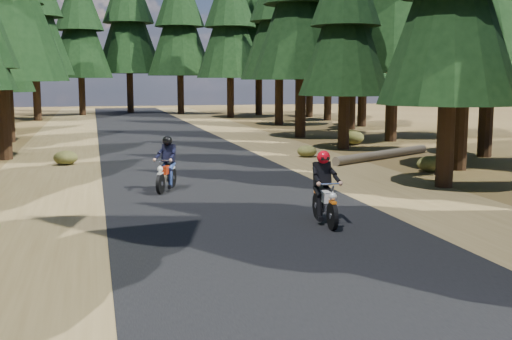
{
  "coord_description": "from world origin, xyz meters",
  "views": [
    {
      "loc": [
        -3.17,
        -11.01,
        2.94
      ],
      "look_at": [
        0.0,
        1.5,
        1.1
      ],
      "focal_mm": 45.0,
      "sensor_mm": 36.0,
      "label": 1
    }
  ],
  "objects": [
    {
      "name": "log_near",
      "position": [
        7.18,
        10.66,
        0.16
      ],
      "size": [
        5.05,
        3.23,
        0.32
      ],
      "primitive_type": "cylinder",
      "rotation": [
        0.0,
        1.57,
        0.54
      ],
      "color": "#4C4233",
      "rests_on": "ground"
    },
    {
      "name": "rider_lead",
      "position": [
        1.32,
        1.02,
        0.5
      ],
      "size": [
        0.63,
        1.7,
        1.49
      ],
      "rotation": [
        0.0,
        0.0,
        3.07
      ],
      "color": "silver",
      "rests_on": "road"
    },
    {
      "name": "road",
      "position": [
        0.0,
        5.0,
        0.01
      ],
      "size": [
        6.0,
        100.0,
        0.01
      ],
      "primitive_type": "cube",
      "color": "black",
      "rests_on": "ground"
    },
    {
      "name": "shoulder_r",
      "position": [
        4.6,
        5.0,
        0.0
      ],
      "size": [
        3.2,
        100.0,
        0.01
      ],
      "primitive_type": "cube",
      "color": "brown",
      "rests_on": "ground"
    },
    {
      "name": "ground",
      "position": [
        0.0,
        0.0,
        0.0
      ],
      "size": [
        120.0,
        120.0,
        0.0
      ],
      "primitive_type": "plane",
      "color": "#4B3B1A",
      "rests_on": "ground"
    },
    {
      "name": "rider_follow",
      "position": [
        -1.36,
        5.73,
        0.49
      ],
      "size": [
        1.09,
        1.68,
        1.44
      ],
      "rotation": [
        0.0,
        0.0,
        2.73
      ],
      "color": "#A0250A",
      "rests_on": "road"
    },
    {
      "name": "shoulder_l",
      "position": [
        -4.6,
        5.0,
        0.0
      ],
      "size": [
        3.2,
        100.0,
        0.01
      ],
      "primitive_type": "cube",
      "color": "brown",
      "rests_on": "ground"
    },
    {
      "name": "understory_shrubs",
      "position": [
        0.12,
        7.93,
        0.27
      ],
      "size": [
        16.95,
        26.98,
        0.66
      ],
      "color": "#474C1E",
      "rests_on": "ground"
    }
  ]
}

